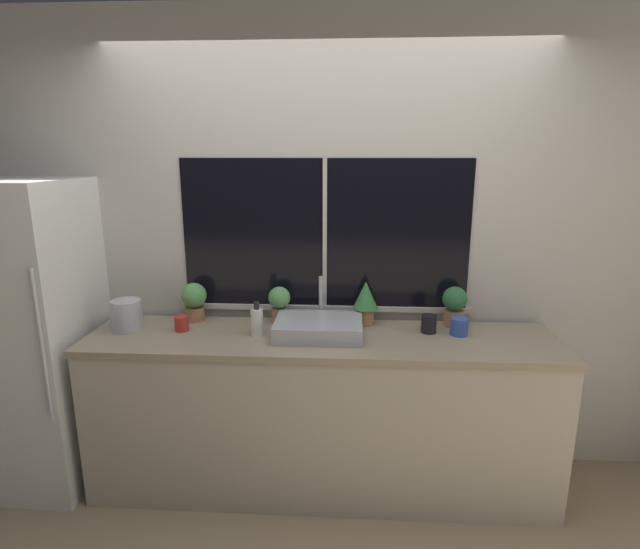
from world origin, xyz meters
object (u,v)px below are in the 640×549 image
(potted_plant_far_right, at_px, (455,304))
(refrigerator, at_px, (31,336))
(sink, at_px, (319,327))
(potted_plant_center_right, at_px, (366,300))
(soap_bottle, at_px, (257,321))
(potted_plant_center_left, at_px, (279,302))
(mug_black, at_px, (429,324))
(kettle, at_px, (127,314))
(potted_plant_far_left, at_px, (194,300))
(mug_blue, at_px, (459,327))
(mug_red, at_px, (182,324))

(potted_plant_far_right, bearing_deg, refrigerator, -175.15)
(sink, bearing_deg, potted_plant_far_right, 14.36)
(potted_plant_center_right, bearing_deg, soap_bottle, -160.50)
(refrigerator, distance_m, potted_plant_far_right, 2.44)
(potted_plant_center_left, xyz_separation_m, mug_black, (0.86, -0.12, -0.08))
(kettle, bearing_deg, potted_plant_center_left, 12.19)
(refrigerator, height_order, sink, refrigerator)
(potted_plant_far_left, height_order, soap_bottle, potted_plant_far_left)
(kettle, bearing_deg, potted_plant_center_right, 7.70)
(refrigerator, height_order, potted_plant_far_left, refrigerator)
(refrigerator, relative_size, potted_plant_far_right, 7.51)
(mug_black, bearing_deg, potted_plant_center_right, 161.54)
(potted_plant_far_right, xyz_separation_m, soap_bottle, (-1.11, -0.21, -0.05))
(potted_plant_center_right, distance_m, mug_blue, 0.54)
(sink, bearing_deg, mug_blue, 3.81)
(sink, xyz_separation_m, potted_plant_far_right, (0.77, 0.20, 0.08))
(potted_plant_center_left, relative_size, mug_black, 2.15)
(potted_plant_center_left, distance_m, soap_bottle, 0.24)
(soap_bottle, bearing_deg, sink, 2.51)
(refrigerator, relative_size, potted_plant_far_left, 7.59)
(potted_plant_far_left, bearing_deg, mug_red, -97.88)
(refrigerator, distance_m, potted_plant_center_left, 1.43)
(potted_plant_far_right, bearing_deg, mug_black, -143.80)
(refrigerator, xyz_separation_m, sink, (1.65, 0.01, 0.09))
(refrigerator, xyz_separation_m, mug_red, (0.87, 0.03, 0.08))
(refrigerator, height_order, mug_black, refrigerator)
(mug_red, bearing_deg, potted_plant_center_right, 9.45)
(refrigerator, height_order, potted_plant_far_right, refrigerator)
(soap_bottle, bearing_deg, potted_plant_center_right, 19.50)
(potted_plant_far_right, relative_size, mug_red, 2.80)
(soap_bottle, height_order, mug_red, soap_bottle)
(sink, height_order, mug_blue, sink)
(potted_plant_center_left, distance_m, potted_plant_far_right, 1.02)
(soap_bottle, xyz_separation_m, kettle, (-0.75, 0.03, 0.02))
(potted_plant_center_left, height_order, mug_blue, potted_plant_center_left)
(refrigerator, xyz_separation_m, mug_black, (2.26, 0.09, 0.09))
(mug_red, distance_m, mug_blue, 1.55)
(potted_plant_far_left, bearing_deg, refrigerator, -167.07)
(sink, distance_m, kettle, 1.09)
(mug_black, bearing_deg, refrigerator, -177.76)
(potted_plant_far_left, bearing_deg, soap_bottle, -27.14)
(potted_plant_center_left, bearing_deg, refrigerator, -171.68)
(potted_plant_center_right, bearing_deg, mug_red, -170.55)
(sink, height_order, mug_black, sink)
(potted_plant_far_left, distance_m, potted_plant_far_right, 1.53)
(potted_plant_center_left, xyz_separation_m, potted_plant_far_right, (1.02, 0.00, 0.00))
(mug_blue, bearing_deg, sink, -176.19)
(mug_red, xyz_separation_m, kettle, (-0.31, -0.01, 0.05))
(potted_plant_center_right, xyz_separation_m, soap_bottle, (-0.60, -0.21, -0.07))
(mug_red, bearing_deg, soap_bottle, -5.16)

